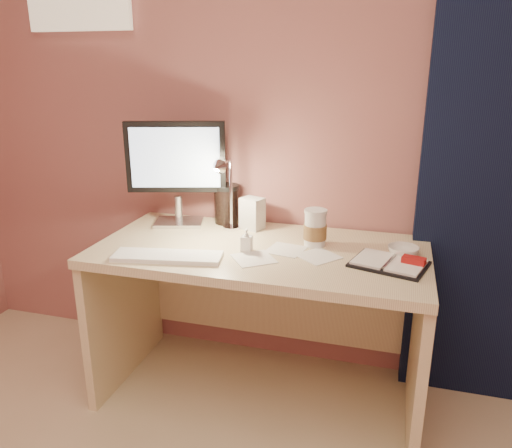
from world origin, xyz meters
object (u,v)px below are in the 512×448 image
(monitor, at_px, (176,164))
(bowl, at_px, (403,251))
(desk_lamp, at_px, (226,188))
(desk, at_px, (264,289))
(dark_jar, at_px, (227,206))
(planner, at_px, (391,263))
(keyboard, at_px, (168,256))
(coffee_cup, at_px, (315,229))
(lotion_bottle, at_px, (247,240))
(product_box, at_px, (252,213))

(monitor, height_order, bowl, monitor)
(monitor, distance_m, desk_lamp, 0.30)
(desk, relative_size, dark_jar, 8.27)
(desk, bearing_deg, bowl, -0.47)
(planner, bearing_deg, keyboard, -153.18)
(keyboard, xyz_separation_m, desk_lamp, (0.13, 0.34, 0.21))
(coffee_cup, bearing_deg, keyboard, -150.01)
(monitor, bearing_deg, desk_lamp, -34.99)
(keyboard, xyz_separation_m, lotion_bottle, (0.28, 0.17, 0.04))
(desk, bearing_deg, planner, -13.17)
(desk, height_order, desk_lamp, desk_lamp)
(planner, bearing_deg, monitor, -178.73)
(desk_lamp, bearing_deg, keyboard, -107.30)
(desk, bearing_deg, dark_jar, 139.02)
(planner, bearing_deg, product_box, 171.64)
(desk_lamp, bearing_deg, dark_jar, 112.77)
(desk, distance_m, product_box, 0.36)
(keyboard, bearing_deg, planner, 0.69)
(desk, relative_size, bowl, 11.17)
(planner, relative_size, lotion_bottle, 3.32)
(monitor, relative_size, planner, 1.54)
(lotion_bottle, relative_size, dark_jar, 0.57)
(keyboard, xyz_separation_m, bowl, (0.91, 0.29, 0.01))
(planner, xyz_separation_m, product_box, (-0.64, 0.29, 0.06))
(bowl, distance_m, desk_lamp, 0.80)
(bowl, height_order, lotion_bottle, lotion_bottle)
(keyboard, bearing_deg, monitor, 98.25)
(coffee_cup, relative_size, product_box, 1.07)
(lotion_bottle, bearing_deg, planner, 0.26)
(planner, relative_size, desk_lamp, 0.91)
(keyboard, height_order, product_box, product_box)
(desk, bearing_deg, coffee_cup, 4.15)
(monitor, bearing_deg, desk, -32.28)
(desk, distance_m, keyboard, 0.50)
(keyboard, relative_size, desk_lamp, 1.23)
(monitor, bearing_deg, product_box, -12.08)
(lotion_bottle, height_order, product_box, product_box)
(desk, distance_m, coffee_cup, 0.37)
(planner, xyz_separation_m, desk_lamp, (-0.73, 0.17, 0.21))
(desk, distance_m, lotion_bottle, 0.31)
(monitor, xyz_separation_m, keyboard, (0.15, -0.43, -0.29))
(coffee_cup, bearing_deg, bowl, -3.23)
(keyboard, bearing_deg, desk_lamp, 57.92)
(monitor, bearing_deg, lotion_bottle, -48.05)
(planner, bearing_deg, coffee_cup, 171.84)
(keyboard, bearing_deg, product_box, 53.89)
(lotion_bottle, relative_size, product_box, 0.65)
(product_box, distance_m, desk_lamp, 0.21)
(product_box, xyz_separation_m, desk_lamp, (-0.09, -0.12, 0.15))
(bowl, height_order, desk_lamp, desk_lamp)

